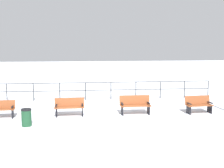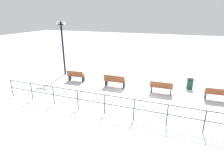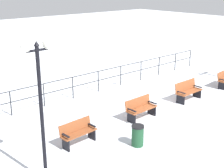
% 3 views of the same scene
% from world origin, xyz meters
% --- Properties ---
extents(ground_plane, '(80.00, 80.00, 0.00)m').
position_xyz_m(ground_plane, '(0.00, 0.00, 0.00)').
color(ground_plane, white).
rests_on(ground_plane, ground).
extents(bench_nearest, '(0.55, 1.41, 0.85)m').
position_xyz_m(bench_nearest, '(0.03, -5.00, 0.45)').
color(bench_nearest, brown).
rests_on(bench_nearest, ground).
extents(bench_second, '(0.60, 1.49, 0.88)m').
position_xyz_m(bench_second, '(-0.06, -1.67, 0.46)').
color(bench_second, brown).
rests_on(bench_second, ground).
extents(bench_third, '(0.59, 1.57, 0.95)m').
position_xyz_m(bench_third, '(-0.06, 1.67, 0.49)').
color(bench_third, brown).
rests_on(bench_third, ground).
extents(bench_fourth, '(0.67, 1.42, 0.89)m').
position_xyz_m(bench_fourth, '(0.07, 4.99, 0.45)').
color(bench_fourth, brown).
rests_on(bench_fourth, ground).
extents(lamppost_middle, '(0.27, 0.90, 4.52)m').
position_xyz_m(lamppost_middle, '(1.29, 6.84, 2.93)').
color(lamppost_middle, black).
rests_on(lamppost_middle, ground).
extents(waterfront_railing, '(0.05, 14.67, 1.13)m').
position_xyz_m(waterfront_railing, '(-3.99, 0.00, 0.75)').
color(waterfront_railing, '#26282D').
rests_on(waterfront_railing, ground).
extents(trash_bin, '(0.45, 0.45, 0.77)m').
position_xyz_m(trash_bin, '(1.53, -3.48, 0.39)').
color(trash_bin, '#1E4C2D').
rests_on(trash_bin, ground).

